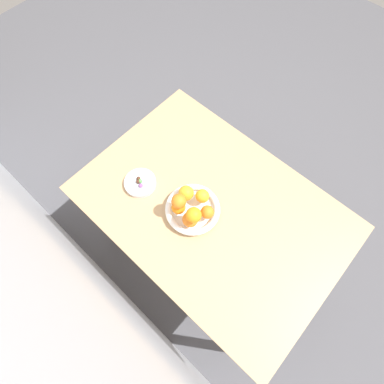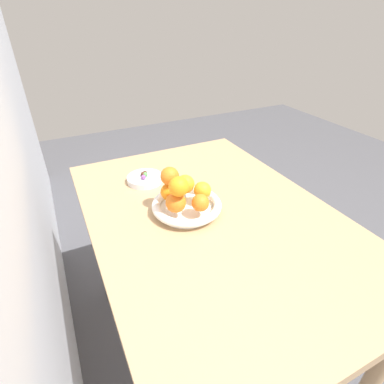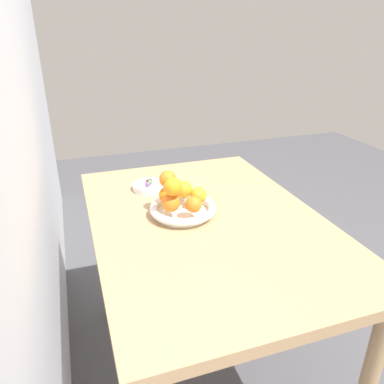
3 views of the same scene
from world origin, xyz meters
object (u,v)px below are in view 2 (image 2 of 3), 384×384
Objects in this scene: orange_2 at (202,190)px; orange_1 at (200,203)px; orange_0 at (176,202)px; fruit_bowl at (187,206)px; dining_table at (212,235)px; candy_ball_0 at (145,174)px; orange_3 at (185,184)px; orange_6 at (170,176)px; orange_5 at (178,186)px; orange_4 at (169,192)px; candy_dish at (145,179)px; candy_ball_1 at (143,177)px; candy_ball_3 at (143,174)px; candy_ball_2 at (145,173)px.

orange_1 is at bearing 147.43° from orange_2.
fruit_bowl is at bearing -56.44° from orange_0.
dining_table is 0.35m from candy_ball_0.
orange_6 is at bearing 108.49° from orange_3.
orange_5 is 1.02× the size of orange_6.
orange_2 and orange_4 have the same top height.
fruit_bowl is 3.97× the size of orange_4.
orange_6 reaches higher than orange_2.
orange_0 reaches higher than candy_dish.
candy_ball_3 reaches higher than candy_ball_1.
dining_table is at bearing -95.98° from orange_0.
orange_2 is 3.41× the size of candy_ball_2.
candy_dish is at bearing 2.39° from orange_5.
candy_dish is 0.23m from orange_4.
orange_2 is (0.04, 0.02, 0.16)m from dining_table.
candy_ball_1 is (0.24, 0.13, -0.04)m from orange_2.
candy_ball_1 reaches higher than candy_ball_2.
orange_0 is at bearing 123.56° from fruit_bowl.
orange_1 is 0.09m from orange_5.
orange_0 reaches higher than candy_ball_3.
orange_2 is 0.95× the size of orange_5.
orange_0 is 0.27m from candy_ball_1.
orange_2 is (-0.26, -0.11, 0.06)m from candy_dish.
candy_ball_3 is (0.22, 0.02, -0.09)m from orange_6.
candy_dish reaches higher than dining_table.
dining_table is 0.36m from candy_ball_2.
orange_2 reaches higher than orange_1.
candy_ball_1 is at bearing 152.65° from candy_ball_2.
orange_3 is at bearing -158.30° from candy_ball_0.
candy_ball_1 is at bearing 16.67° from fruit_bowl.
orange_2 is at bearing -110.22° from orange_6.
candy_ball_2 is (0.01, -0.01, 0.02)m from candy_dish.
orange_6 is (0.03, 0.04, 0.10)m from fruit_bowl.
orange_5 is at bearing -178.70° from candy_ball_2.
orange_6 is (-0.00, -0.00, 0.06)m from orange_4.
orange_3 reaches higher than candy_ball_2.
dining_table is 0.35m from candy_ball_3.
candy_ball_3 is at bearing 14.42° from orange_1.
orange_5 is at bearing -177.72° from candy_ball_0.
candy_ball_0 is at bearing 13.55° from orange_1.
orange_4 is at bearing -176.29° from candy_dish.
orange_4 is 2.93× the size of candy_ball_3.
dining_table is 0.34m from candy_ball_1.
candy_ball_3 is at bearing 54.05° from candy_ball_0.
candy_ball_3 is at bearing 5.85° from orange_6.
orange_0 is 0.29m from candy_ball_3.
orange_6 is 3.01× the size of candy_ball_3.
candy_ball_2 is (0.30, 0.00, -0.04)m from orange_0.
orange_2 is at bearing -151.96° from candy_ball_1.
dining_table is 0.34m from candy_dish.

